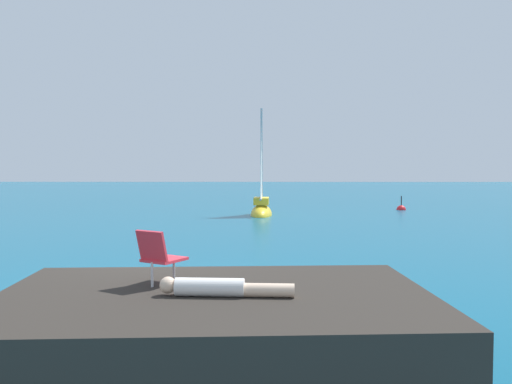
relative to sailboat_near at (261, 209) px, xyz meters
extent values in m
plane|color=#0F5675|center=(-1.87, -17.62, -0.35)|extent=(160.00, 160.00, 0.00)
cube|color=#2D2823|center=(-0.63, -21.41, 0.13)|extent=(5.99, 3.98, 0.95)
cube|color=#2E2A1F|center=(-2.08, -19.10, -0.35)|extent=(1.22, 1.10, 0.64)
cube|color=#322C22|center=(-0.03, -19.62, -0.35)|extent=(1.64, 1.47, 0.96)
ellipsoid|color=yellow|center=(0.00, 0.02, -0.35)|extent=(1.25, 3.39, 1.15)
cube|color=yellow|center=(0.00, 0.02, 0.42)|extent=(0.85, 1.49, 0.38)
cylinder|color=#B7B7BC|center=(0.01, 0.33, 2.85)|extent=(0.13, 0.13, 5.24)
cylinder|color=#B2B2B7|center=(-0.02, -0.71, 0.60)|extent=(0.16, 2.10, 0.10)
pyramid|color=white|center=(-0.01, -0.25, 2.64)|extent=(0.11, 1.68, 3.98)
cylinder|color=white|center=(-0.67, -21.62, 0.72)|extent=(0.91, 0.29, 0.24)
cylinder|color=beige|center=(0.08, -21.66, 0.69)|extent=(0.71, 0.22, 0.18)
sphere|color=beige|center=(-1.22, -21.60, 0.74)|extent=(0.22, 0.22, 0.22)
cube|color=#E03342|center=(-1.40, -20.88, 0.95)|extent=(0.68, 0.69, 0.04)
cube|color=#E03342|center=(-1.53, -21.11, 1.17)|extent=(0.49, 0.37, 0.45)
cylinder|color=silver|center=(-1.29, -20.70, 0.77)|extent=(0.04, 0.04, 0.35)
cylinder|color=silver|center=(-1.53, -21.11, 0.77)|extent=(0.04, 0.04, 0.35)
sphere|color=red|center=(8.53, 3.49, -0.35)|extent=(0.56, 0.56, 0.56)
cylinder|color=black|center=(8.53, 3.49, 0.20)|extent=(0.06, 0.06, 0.60)
camera|label=1|loc=(0.00, -28.34, 2.29)|focal=36.68mm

